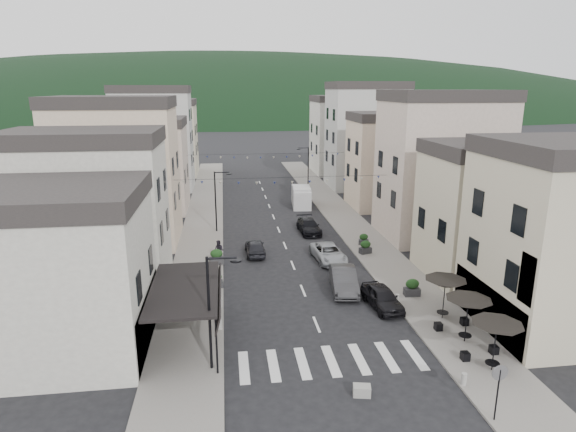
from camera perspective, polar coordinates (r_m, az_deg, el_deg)
name	(u,v)px	position (r m, az deg, el deg)	size (l,w,h in m)	color
ground	(340,384)	(24.42, 6.21, -19.16)	(700.00, 700.00, 0.00)	black
sidewalk_left	(204,216)	(53.40, -9.88, -0.04)	(4.00, 76.00, 0.12)	slate
sidewalk_right	(338,212)	(54.82, 5.98, 0.50)	(4.00, 76.00, 0.12)	slate
hill_backdrop	(231,110)	(319.91, -6.81, 12.39)	(640.00, 360.00, 70.00)	black
boutique_building	(25,282)	(28.38, -28.70, -6.88)	(12.00, 8.00, 8.00)	#B1ADA2
bistro_building	(575,245)	(31.88, 30.89, -3.00)	(10.00, 8.00, 10.00)	#C2B69A
boutique_awning	(189,289)	(26.83, -11.63, -8.52)	(3.77, 7.50, 3.28)	black
buildings_row_left	(143,155)	(58.58, -16.85, 6.92)	(10.20, 54.16, 14.00)	#B1ADA2
buildings_row_right	(387,151)	(59.96, 11.69, 7.61)	(10.20, 54.16, 14.50)	#C2B69A
cafe_terrace	(468,304)	(28.16, 20.59, -9.73)	(2.50, 8.10, 2.53)	black
streetlamp_left_near	(215,302)	(23.78, -8.69, -10.00)	(1.70, 0.56, 6.00)	black
streetlamp_left_far	(218,195)	(46.66, -8.27, 2.46)	(1.70, 0.56, 6.00)	black
streetlamp_right_far	(306,164)	(65.28, 2.17, 6.16)	(1.70, 0.56, 6.00)	black
traffic_sign	(499,382)	(22.70, 23.72, -17.56)	(0.70, 0.07, 2.70)	black
bollards	(318,322)	(28.82, 3.61, -12.43)	(11.66, 10.26, 0.60)	gray
bunting_near	(283,181)	(42.65, -0.55, 4.13)	(19.00, 0.28, 0.62)	black
bunting_far	(267,157)	(58.36, -2.49, 7.05)	(19.00, 0.28, 0.62)	black
parked_car_a	(382,297)	(31.77, 11.10, -9.43)	(1.64, 4.09, 1.39)	black
parked_car_b	(344,280)	(33.83, 6.61, -7.51)	(1.67, 4.80, 1.58)	#2F2F31
parked_car_c	(328,253)	(39.37, 4.81, -4.39)	(2.18, 4.74, 1.32)	#999CA2
parked_car_d	(309,226)	(46.73, 2.49, -1.22)	(1.85, 4.56, 1.32)	black
parked_car_e	(255,247)	(40.68, -3.92, -3.72)	(1.56, 3.88, 1.32)	black
delivery_van	(301,196)	(57.11, 1.57, 2.35)	(2.50, 5.32, 2.47)	#B9B9BB
pedestrian_a	(202,293)	(31.61, -10.12, -8.98)	(0.61, 0.40, 1.68)	black
pedestrian_b	(219,250)	(39.34, -8.18, -4.06)	(0.81, 0.63, 1.67)	black
concrete_block_a	(362,391)	(23.66, 8.74, -19.77)	(0.80, 0.50, 0.50)	gray
planter_la	(216,280)	(34.28, -8.55, -7.54)	(1.01, 0.61, 1.08)	#2A2A2C
planter_lb	(217,257)	(38.59, -8.47, -4.81)	(1.20, 0.81, 1.24)	#2F2E31
planter_ra	(412,287)	(33.68, 14.50, -8.20)	(1.07, 0.61, 1.18)	#302F32
planter_rb	(365,247)	(41.15, 9.16, -3.66)	(1.11, 0.82, 1.11)	#28282A
planter_rc	(364,239)	(43.44, 8.95, -2.74)	(0.98, 0.71, 0.99)	#313133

